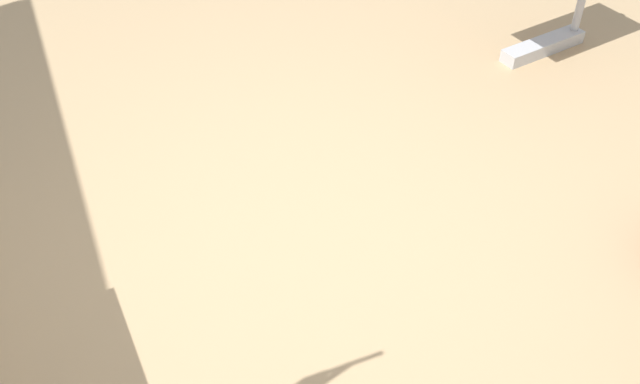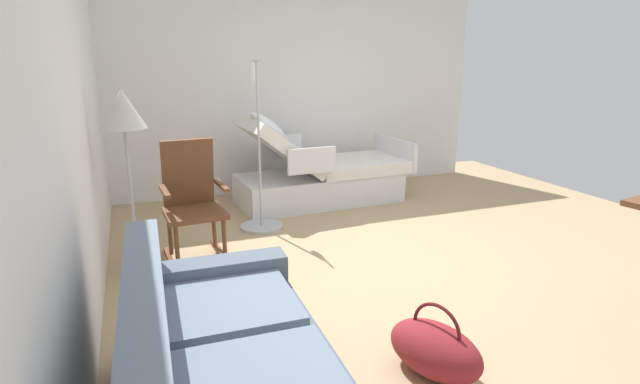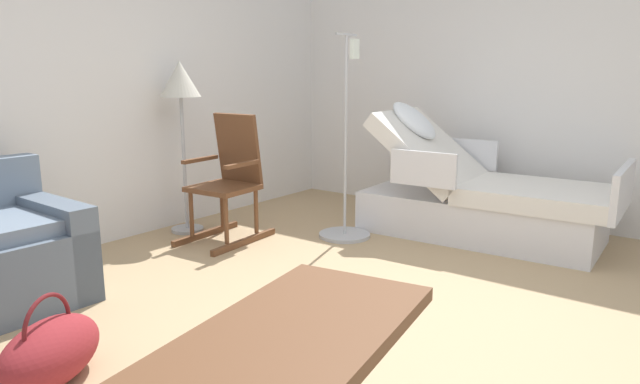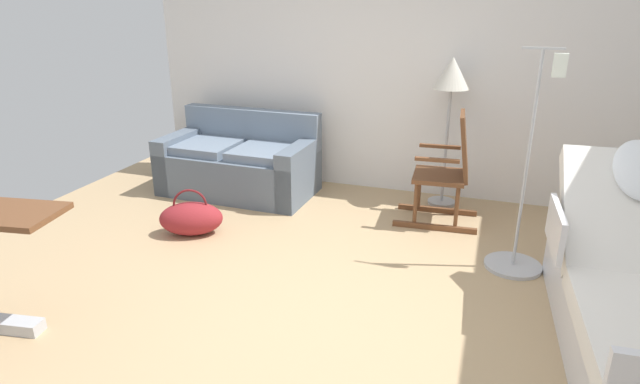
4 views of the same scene
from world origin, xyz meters
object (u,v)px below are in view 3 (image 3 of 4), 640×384
rocking_chair (229,180)px  floor_lamp (181,91)px  iv_pole (345,208)px  hospital_bed (481,200)px  duffel_bag (50,352)px

rocking_chair → floor_lamp: size_ratio=0.71×
rocking_chair → iv_pole: bearing=-49.7°
rocking_chair → floor_lamp: floor_lamp is taller
hospital_bed → iv_pole: size_ratio=1.25×
rocking_chair → floor_lamp: 0.87m
iv_pole → hospital_bed: bearing=-52.8°
rocking_chair → floor_lamp: bearing=99.2°
hospital_bed → floor_lamp: size_ratio=1.42×
hospital_bed → rocking_chair: hospital_bed is taller
hospital_bed → rocking_chair: (-1.33, 1.66, 0.19)m
hospital_bed → rocking_chair: size_ratio=2.01×
floor_lamp → duffel_bag: size_ratio=2.31×
rocking_chair → floor_lamp: (-0.08, 0.47, 0.72)m
hospital_bed → iv_pole: bearing=127.2°
hospital_bed → floor_lamp: (-1.40, 2.13, 0.91)m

